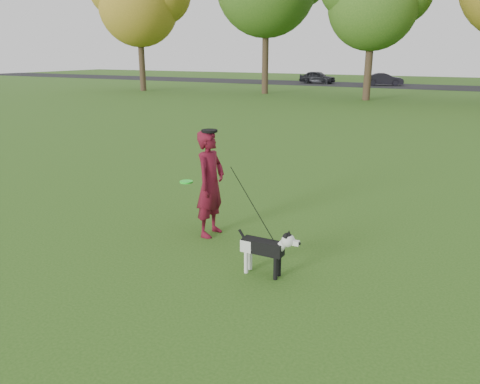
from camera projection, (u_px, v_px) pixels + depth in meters
The scene contains 7 objects.
ground at pixel (254, 254), 7.40m from camera, with size 120.00×120.00×0.00m, color #285116.
road at pixel (448, 88), 41.47m from camera, with size 120.00×7.00×0.02m, color black.
man at pixel (210, 184), 7.95m from camera, with size 0.67×0.44×1.83m, color #500B1A.
dog at pixel (267, 247), 6.57m from camera, with size 0.96×0.19×0.73m.
car_left at pixel (318, 77), 46.59m from camera, with size 1.43×3.55×1.21m, color black.
car_mid at pixel (384, 79), 43.75m from camera, with size 1.20×3.43×1.13m, color black.
man_held_items at pixel (252, 203), 7.06m from camera, with size 2.21×1.13×1.36m.
Camera 1 is at (2.91, -6.15, 3.07)m, focal length 35.00 mm.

